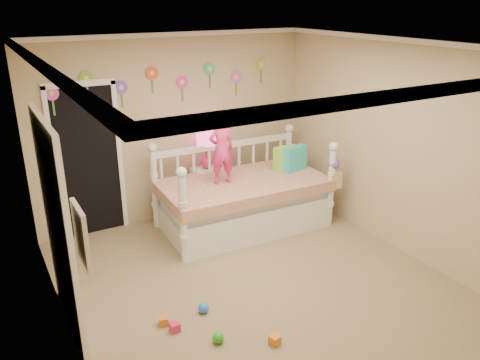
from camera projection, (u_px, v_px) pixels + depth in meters
floor at (259, 285)px, 5.36m from camera, size 4.00×4.50×0.01m
ceiling at (263, 46)px, 4.43m from camera, size 4.00×4.50×0.01m
back_wall at (176, 128)px, 6.72m from camera, size 4.00×0.01×2.60m
left_wall at (57, 219)px, 3.97m from camera, size 0.01×4.50×2.60m
right_wall at (400, 148)px, 5.82m from camera, size 0.01×4.50×2.60m
crown_molding at (263, 49)px, 4.44m from camera, size 4.00×4.50×0.06m
daybed at (243, 185)px, 6.54m from camera, size 2.34×1.32×1.25m
pillow_turquoise at (295, 159)px, 6.82m from camera, size 0.37×0.18×0.36m
pillow_lime at (286, 158)px, 6.85m from camera, size 0.37×0.16×0.35m
child at (222, 149)px, 6.25m from camera, size 0.36×0.26×0.95m
nightstand at (208, 190)px, 7.09m from camera, size 0.45×0.36×0.69m
table_lamp at (206, 141)px, 6.82m from camera, size 0.28×0.28×0.62m
closet_doorway at (88, 160)px, 6.22m from camera, size 0.90×0.04×2.07m
flower_decals at (168, 83)px, 6.44m from camera, size 3.40×0.02×0.50m
mirror_closet at (59, 231)px, 4.32m from camera, size 0.07×1.30×2.10m
wall_picture at (81, 235)px, 3.16m from camera, size 0.05×0.34×0.42m
hanging_bag at (334, 175)px, 6.52m from camera, size 0.20×0.16×0.36m
toy_scatter at (220, 332)px, 4.53m from camera, size 0.96×1.39×0.11m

